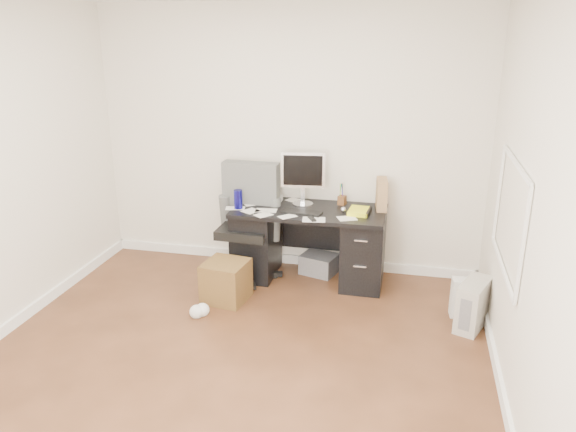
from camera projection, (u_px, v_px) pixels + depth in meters
name	position (u px, v px, depth m)	size (l,w,h in m)	color
ground	(230.00, 364.00, 4.33)	(4.00, 4.00, 0.00)	#412615
room_shell	(228.00, 152.00, 3.81)	(4.02, 4.02, 2.71)	white
desk	(309.00, 242.00, 5.66)	(1.50, 0.70, 0.75)	black
loose_papers	(288.00, 209.00, 5.54)	(1.10, 0.60, 0.00)	silver
lcd_monitor	(303.00, 179.00, 5.58)	(0.44, 0.25, 0.55)	silver
keyboard	(302.00, 212.00, 5.42)	(0.39, 0.13, 0.02)	black
computer_mouse	(343.00, 210.00, 5.44)	(0.06, 0.06, 0.06)	silver
travel_mug	(238.00, 199.00, 5.54)	(0.08, 0.08, 0.19)	navy
white_binder	(262.00, 184.00, 5.81)	(0.14, 0.29, 0.34)	silver
magazine_file	(382.00, 194.00, 5.51)	(0.13, 0.26, 0.30)	#9C7A4B
pen_cup	(342.00, 194.00, 5.65)	(0.09, 0.09, 0.22)	brown
yellow_book	(359.00, 211.00, 5.41)	(0.19, 0.25, 0.04)	#F0F41A
paper_remote	(314.00, 219.00, 5.24)	(0.21, 0.17, 0.02)	silver
office_chair	(246.00, 224.00, 5.63)	(0.66, 0.66, 1.17)	#4C4E4C
pc_tower	(473.00, 305.00, 4.79)	(0.19, 0.42, 0.42)	#A6A296
shopping_bag	(466.00, 298.00, 4.98)	(0.26, 0.19, 0.36)	silver
wicker_basket	(226.00, 281.00, 5.28)	(0.38, 0.38, 0.38)	#4F3217
desk_printer	(319.00, 264.00, 5.88)	(0.35, 0.29, 0.20)	slate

